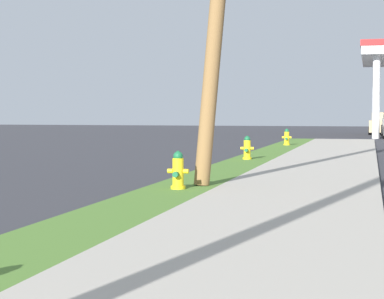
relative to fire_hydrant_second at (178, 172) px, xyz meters
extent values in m
cylinder|color=yellow|center=(0.00, 0.01, -0.30)|extent=(0.29, 0.29, 0.06)
cylinder|color=yellow|center=(0.00, 0.01, -0.03)|extent=(0.22, 0.22, 0.60)
sphere|color=#196038|center=(0.00, 0.01, 0.31)|extent=(0.19, 0.19, 0.19)
cylinder|color=#196038|center=(0.00, 0.01, 0.39)|extent=(0.06, 0.06, 0.05)
cylinder|color=yellow|center=(-0.16, 0.01, 0.02)|extent=(0.10, 0.09, 0.09)
cylinder|color=yellow|center=(0.16, 0.01, 0.02)|extent=(0.10, 0.09, 0.09)
cylinder|color=#196038|center=(0.00, -0.16, -0.03)|extent=(0.11, 0.12, 0.11)
cylinder|color=yellow|center=(-0.15, 8.80, -0.30)|extent=(0.29, 0.29, 0.06)
cylinder|color=yellow|center=(-0.15, 8.80, -0.03)|extent=(0.22, 0.22, 0.60)
sphere|color=#196038|center=(-0.15, 8.80, 0.31)|extent=(0.19, 0.19, 0.19)
cylinder|color=#196038|center=(-0.15, 8.80, 0.39)|extent=(0.06, 0.06, 0.05)
cylinder|color=yellow|center=(-0.31, 8.80, 0.02)|extent=(0.10, 0.09, 0.09)
cylinder|color=yellow|center=(0.01, 8.80, 0.02)|extent=(0.10, 0.09, 0.09)
cylinder|color=#196038|center=(-0.15, 8.63, -0.03)|extent=(0.11, 0.12, 0.11)
cylinder|color=yellow|center=(-0.02, 18.54, -0.30)|extent=(0.29, 0.29, 0.06)
cylinder|color=yellow|center=(-0.02, 18.54, -0.03)|extent=(0.22, 0.22, 0.60)
sphere|color=#196038|center=(-0.02, 18.54, 0.31)|extent=(0.19, 0.19, 0.19)
cylinder|color=#196038|center=(-0.02, 18.54, 0.39)|extent=(0.06, 0.06, 0.05)
cylinder|color=yellow|center=(-0.18, 18.54, 0.02)|extent=(0.10, 0.09, 0.09)
cylinder|color=yellow|center=(0.14, 18.54, 0.02)|extent=(0.10, 0.09, 0.09)
cylinder|color=#196038|center=(-0.02, 18.37, -0.03)|extent=(0.11, 0.12, 0.11)
cylinder|color=silver|center=(3.94, 30.41, 2.05)|extent=(0.44, 0.44, 5.00)
cylinder|color=silver|center=(3.94, 41.27, 2.05)|extent=(0.44, 0.44, 5.00)
cube|color=tan|center=(4.60, 39.34, 0.14)|extent=(2.15, 4.62, 0.85)
cube|color=tan|center=(4.58, 39.11, 0.85)|extent=(1.75, 2.14, 0.56)
cylinder|color=black|center=(3.87, 41.10, -0.15)|extent=(0.26, 0.61, 0.60)
cylinder|color=black|center=(3.61, 37.71, -0.15)|extent=(0.26, 0.61, 0.60)
cylinder|color=black|center=(4.42, 34.59, -0.07)|extent=(0.23, 0.76, 0.76)
camera|label=1|loc=(3.63, -13.19, 1.18)|focal=65.91mm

